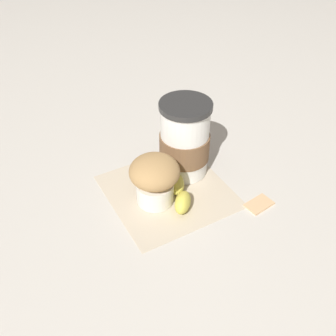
# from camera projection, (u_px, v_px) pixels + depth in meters

# --- Properties ---
(ground_plane) EXTENTS (3.00, 3.00, 0.00)m
(ground_plane) POSITION_uv_depth(u_px,v_px,m) (168.00, 191.00, 0.74)
(ground_plane) COLOR beige
(paper_napkin) EXTENTS (0.24, 0.24, 0.00)m
(paper_napkin) POSITION_uv_depth(u_px,v_px,m) (168.00, 191.00, 0.74)
(paper_napkin) COLOR beige
(paper_napkin) RESTS_ON ground_plane
(coffee_cup) EXTENTS (0.10, 0.10, 0.15)m
(coffee_cup) POSITION_uv_depth(u_px,v_px,m) (185.00, 140.00, 0.74)
(coffee_cup) COLOR white
(coffee_cup) RESTS_ON paper_napkin
(muffin) EXTENTS (0.09, 0.09, 0.10)m
(muffin) POSITION_uv_depth(u_px,v_px,m) (155.00, 178.00, 0.69)
(muffin) COLOR white
(muffin) RESTS_ON paper_napkin
(banana) EXTENTS (0.15, 0.06, 0.03)m
(banana) POSITION_uv_depth(u_px,v_px,m) (172.00, 185.00, 0.73)
(banana) COLOR #D6CC4C
(banana) RESTS_ON paper_napkin
(sugar_packet) EXTENTS (0.04, 0.06, 0.01)m
(sugar_packet) POSITION_uv_depth(u_px,v_px,m) (259.00, 203.00, 0.71)
(sugar_packet) COLOR #E0B27F
(sugar_packet) RESTS_ON ground_plane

